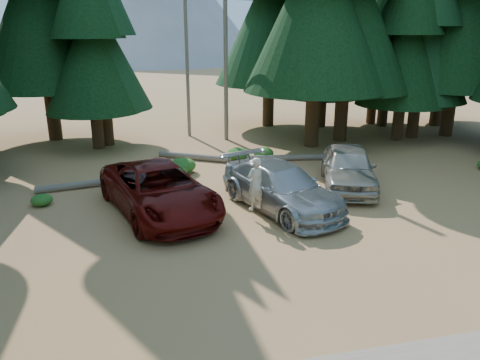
{
  "coord_description": "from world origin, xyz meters",
  "views": [
    {
      "loc": [
        -4.56,
        -12.01,
        6.3
      ],
      "look_at": [
        -1.05,
        3.05,
        1.25
      ],
      "focal_mm": 35.0,
      "sensor_mm": 36.0,
      "label": 1
    }
  ],
  "objects_px": {
    "log_left": "(89,184)",
    "log_mid": "(194,157)",
    "red_pickup": "(159,190)",
    "frisbee_player": "(255,183)",
    "silver_minivan_center": "(281,188)",
    "silver_minivan_right": "(348,167)",
    "log_right": "(292,158)"
  },
  "relations": [
    {
      "from": "log_mid",
      "to": "silver_minivan_right",
      "type": "bearing_deg",
      "value": -13.58
    },
    {
      "from": "frisbee_player",
      "to": "log_left",
      "type": "distance_m",
      "value": 7.6
    },
    {
      "from": "log_left",
      "to": "log_mid",
      "type": "relative_size",
      "value": 1.1
    },
    {
      "from": "silver_minivan_center",
      "to": "log_mid",
      "type": "distance_m",
      "value": 7.7
    },
    {
      "from": "red_pickup",
      "to": "frisbee_player",
      "type": "height_order",
      "value": "frisbee_player"
    },
    {
      "from": "red_pickup",
      "to": "frisbee_player",
      "type": "distance_m",
      "value": 3.44
    },
    {
      "from": "silver_minivan_center",
      "to": "frisbee_player",
      "type": "xyz_separation_m",
      "value": [
        -1.14,
        -0.62,
        0.45
      ]
    },
    {
      "from": "silver_minivan_right",
      "to": "frisbee_player",
      "type": "bearing_deg",
      "value": -133.16
    },
    {
      "from": "frisbee_player",
      "to": "log_right",
      "type": "xyz_separation_m",
      "value": [
        3.71,
        6.72,
        -1.11
      ]
    },
    {
      "from": "silver_minivan_right",
      "to": "frisbee_player",
      "type": "relative_size",
      "value": 2.74
    },
    {
      "from": "silver_minivan_center",
      "to": "silver_minivan_right",
      "type": "xyz_separation_m",
      "value": [
        3.44,
        1.7,
        0.05
      ]
    },
    {
      "from": "red_pickup",
      "to": "silver_minivan_center",
      "type": "distance_m",
      "value": 4.37
    },
    {
      "from": "log_left",
      "to": "log_right",
      "type": "distance_m",
      "value": 9.79
    },
    {
      "from": "log_left",
      "to": "log_mid",
      "type": "height_order",
      "value": "log_mid"
    },
    {
      "from": "frisbee_player",
      "to": "log_left",
      "type": "relative_size",
      "value": 0.45
    },
    {
      "from": "silver_minivan_right",
      "to": "log_left",
      "type": "distance_m",
      "value": 10.73
    },
    {
      "from": "red_pickup",
      "to": "log_mid",
      "type": "xyz_separation_m",
      "value": [
        2.13,
        6.72,
        -0.72
      ]
    },
    {
      "from": "red_pickup",
      "to": "frisbee_player",
      "type": "bearing_deg",
      "value": -37.4
    },
    {
      "from": "silver_minivan_center",
      "to": "log_right",
      "type": "height_order",
      "value": "silver_minivan_center"
    },
    {
      "from": "red_pickup",
      "to": "log_right",
      "type": "xyz_separation_m",
      "value": [
        6.9,
        5.48,
        -0.72
      ]
    },
    {
      "from": "frisbee_player",
      "to": "log_right",
      "type": "distance_m",
      "value": 7.76
    },
    {
      "from": "silver_minivan_right",
      "to": "log_mid",
      "type": "height_order",
      "value": "silver_minivan_right"
    },
    {
      "from": "red_pickup",
      "to": "silver_minivan_center",
      "type": "relative_size",
      "value": 1.12
    },
    {
      "from": "silver_minivan_right",
      "to": "log_mid",
      "type": "bearing_deg",
      "value": 154.85
    },
    {
      "from": "red_pickup",
      "to": "silver_minivan_center",
      "type": "height_order",
      "value": "red_pickup"
    },
    {
      "from": "silver_minivan_right",
      "to": "red_pickup",
      "type": "bearing_deg",
      "value": -152.17
    },
    {
      "from": "red_pickup",
      "to": "silver_minivan_right",
      "type": "xyz_separation_m",
      "value": [
        7.76,
        1.08,
        -0.01
      ]
    },
    {
      "from": "log_mid",
      "to": "red_pickup",
      "type": "bearing_deg",
      "value": -76.07
    },
    {
      "from": "red_pickup",
      "to": "silver_minivan_right",
      "type": "height_order",
      "value": "red_pickup"
    },
    {
      "from": "silver_minivan_right",
      "to": "log_mid",
      "type": "relative_size",
      "value": 1.34
    },
    {
      "from": "silver_minivan_center",
      "to": "silver_minivan_right",
      "type": "distance_m",
      "value": 3.84
    },
    {
      "from": "frisbee_player",
      "to": "log_right",
      "type": "height_order",
      "value": "frisbee_player"
    }
  ]
}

